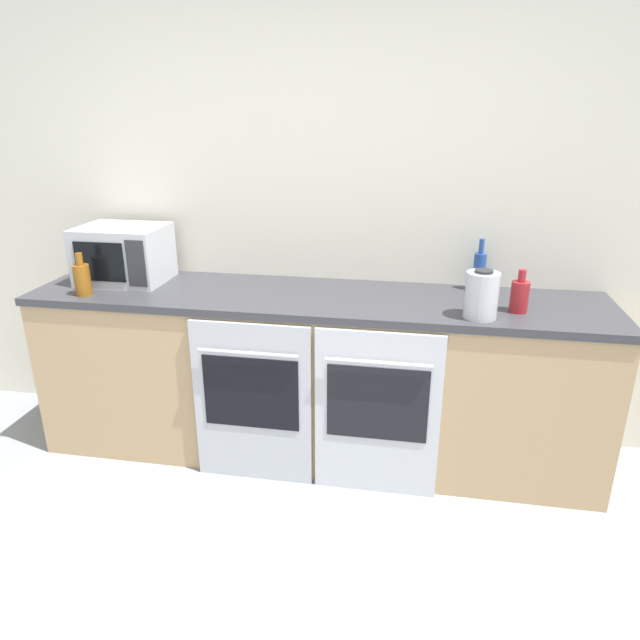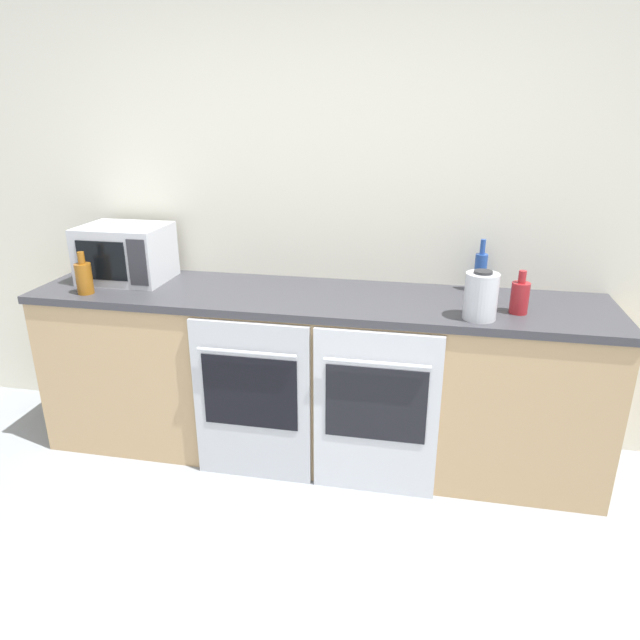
{
  "view_description": "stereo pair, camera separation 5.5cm",
  "coord_description": "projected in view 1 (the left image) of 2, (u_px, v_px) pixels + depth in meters",
  "views": [
    {
      "loc": [
        0.51,
        -1.08,
        1.84
      ],
      "look_at": [
        0.03,
        1.69,
        0.79
      ],
      "focal_mm": 32.0,
      "sensor_mm": 36.0,
      "label": 1
    },
    {
      "loc": [
        0.57,
        -1.07,
        1.84
      ],
      "look_at": [
        0.03,
        1.69,
        0.79
      ],
      "focal_mm": 32.0,
      "sensor_mm": 36.0,
      "label": 2
    }
  ],
  "objects": [
    {
      "name": "wall_back",
      "position": [
        326.0,
        211.0,
        3.15
      ],
      "size": [
        10.0,
        0.06,
        2.6
      ],
      "color": "silver",
      "rests_on": "ground_plane"
    },
    {
      "name": "counter_back",
      "position": [
        315.0,
        375.0,
        3.13
      ],
      "size": [
        3.0,
        0.65,
        0.92
      ],
      "color": "tan",
      "rests_on": "ground_plane"
    },
    {
      "name": "oven_left",
      "position": [
        252.0,
        403.0,
        2.87
      ],
      "size": [
        0.61,
        0.06,
        0.87
      ],
      "color": "#B7BABF",
      "rests_on": "ground_plane"
    },
    {
      "name": "oven_right",
      "position": [
        377.0,
        414.0,
        2.77
      ],
      "size": [
        0.61,
        0.06,
        0.87
      ],
      "color": "silver",
      "rests_on": "ground_plane"
    },
    {
      "name": "microwave",
      "position": [
        124.0,
        254.0,
        3.15
      ],
      "size": [
        0.46,
        0.37,
        0.31
      ],
      "color": "#B7BABF",
      "rests_on": "counter_back"
    },
    {
      "name": "bottle_amber",
      "position": [
        82.0,
        279.0,
        2.93
      ],
      "size": [
        0.08,
        0.08,
        0.22
      ],
      "color": "#8C5114",
      "rests_on": "counter_back"
    },
    {
      "name": "bottle_blue",
      "position": [
        479.0,
        270.0,
        3.0
      ],
      "size": [
        0.06,
        0.06,
        0.28
      ],
      "color": "#234793",
      "rests_on": "counter_back"
    },
    {
      "name": "bottle_red",
      "position": [
        520.0,
        295.0,
        2.69
      ],
      "size": [
        0.09,
        0.09,
        0.21
      ],
      "color": "maroon",
      "rests_on": "counter_back"
    },
    {
      "name": "kettle",
      "position": [
        482.0,
        295.0,
        2.61
      ],
      "size": [
        0.15,
        0.15,
        0.23
      ],
      "color": "#B7BABF",
      "rests_on": "counter_back"
    }
  ]
}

